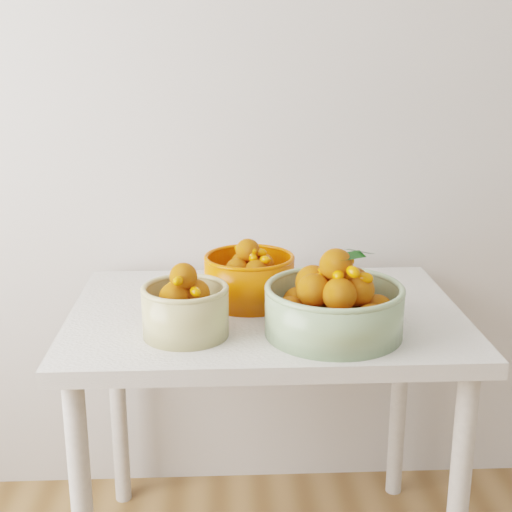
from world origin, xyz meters
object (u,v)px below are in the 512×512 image
object	(u,v)px
bowl_cream	(185,308)
bowl_green	(334,305)
bowl_orange	(249,277)
table	(266,344)

from	to	relation	value
bowl_cream	bowl_green	world-z (taller)	bowl_green
bowl_cream	bowl_orange	bearing A→B (deg)	54.69
table	bowl_green	world-z (taller)	bowl_green
bowl_cream	bowl_green	distance (m)	0.35
bowl_green	bowl_cream	bearing A→B (deg)	178.31
table	bowl_cream	bearing A→B (deg)	-141.16
table	bowl_orange	bearing A→B (deg)	122.72
bowl_cream	bowl_orange	distance (m)	0.27
bowl_cream	table	bearing A→B (deg)	38.84
bowl_orange	bowl_cream	bearing A→B (deg)	-125.31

